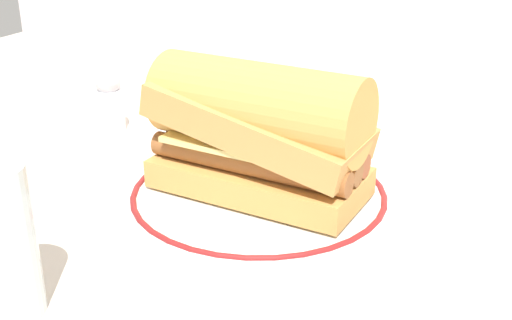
{
  "coord_description": "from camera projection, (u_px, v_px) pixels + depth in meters",
  "views": [
    {
      "loc": [
        0.26,
        -0.52,
        0.29
      ],
      "look_at": [
        -0.0,
        -0.02,
        0.04
      ],
      "focal_mm": 46.69,
      "sensor_mm": 36.0,
      "label": 1
    }
  ],
  "objects": [
    {
      "name": "salt_shaker",
      "position": [
        110.0,
        101.0,
        0.8
      ],
      "size": [
        0.03,
        0.03,
        0.08
      ],
      "color": "white",
      "rests_on": "ground_plane"
    },
    {
      "name": "sausage_sandwich",
      "position": [
        256.0,
        128.0,
        0.61
      ],
      "size": [
        0.2,
        0.1,
        0.12
      ],
      "rotation": [
        0.0,
        0.0,
        -0.02
      ],
      "color": "tan",
      "rests_on": "plate"
    },
    {
      "name": "plate",
      "position": [
        256.0,
        196.0,
        0.63
      ],
      "size": [
        0.26,
        0.26,
        0.01
      ],
      "color": "white",
      "rests_on": "ground_plane"
    },
    {
      "name": "ground_plane",
      "position": [
        268.0,
        195.0,
        0.65
      ],
      "size": [
        1.5,
        1.5,
        0.0
      ],
      "primitive_type": "plane",
      "color": "beige"
    }
  ]
}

